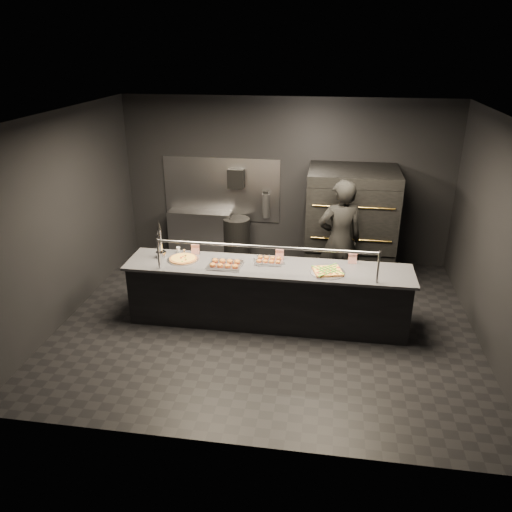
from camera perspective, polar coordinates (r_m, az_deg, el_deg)
name	(u,v)px	position (r m, az deg, el deg)	size (l,w,h in m)	color
room	(267,227)	(6.93, 1.24, 3.35)	(6.04, 6.00, 3.00)	black
service_counter	(267,294)	(7.31, 1.30, -4.42)	(4.10, 0.78, 1.37)	black
pizza_oven	(350,223)	(8.81, 10.73, 3.72)	(1.50, 1.23, 1.91)	black
prep_shelf	(201,234)	(9.68, -6.34, 2.55)	(1.20, 0.35, 0.90)	#99999E
towel_dispenser	(236,178)	(9.26, -2.29, 8.85)	(0.30, 0.20, 0.35)	black
fire_extinguisher	(266,205)	(9.32, 1.11, 5.83)	(0.14, 0.14, 0.51)	#B2B2B7
beer_tap	(161,247)	(7.46, -10.84, 1.03)	(0.15, 0.22, 0.58)	silver
round_pizza	(183,259)	(7.38, -8.33, -0.33)	(0.46, 0.46, 0.03)	silver
slider_tray_a	(225,264)	(7.10, -3.56, -0.95)	(0.51, 0.40, 0.08)	silver
slider_tray_b	(269,260)	(7.23, 1.49, -0.51)	(0.48, 0.41, 0.06)	silver
square_pizza	(328,271)	(6.97, 8.19, -1.74)	(0.48, 0.48, 0.05)	silver
condiment_jar	(180,250)	(7.62, -8.68, 0.66)	(0.14, 0.06, 0.09)	silver
tent_cards	(275,254)	(7.32, 2.15, 0.24)	(2.45, 0.04, 0.15)	white
trash_bin	(237,239)	(9.45, -2.22, 1.91)	(0.50, 0.50, 0.83)	black
worker	(339,240)	(7.96, 9.52, 1.77)	(0.72, 0.47, 1.96)	black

